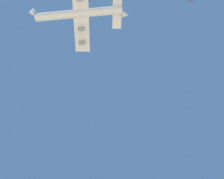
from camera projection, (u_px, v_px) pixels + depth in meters
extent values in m
cylinder|color=white|center=(79.00, 14.00, 158.28)|extent=(64.29, 34.65, 6.40)
cone|color=white|center=(32.00, 13.00, 157.84)|extent=(7.11, 7.63, 6.08)
cone|color=white|center=(125.00, 15.00, 159.24)|extent=(7.48, 7.62, 5.76)
cube|color=white|center=(81.00, 14.00, 157.46)|extent=(41.37, 57.22, 7.39)
cylinder|color=gray|center=(82.00, 43.00, 165.94)|extent=(5.80, 4.84, 3.00)
cylinder|color=gray|center=(81.00, 29.00, 160.73)|extent=(5.80, 4.84, 3.00)
cube|color=white|center=(117.00, 13.00, 165.86)|extent=(7.79, 5.74, 10.41)
cube|color=white|center=(117.00, 14.00, 159.34)|extent=(17.41, 22.37, 3.02)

